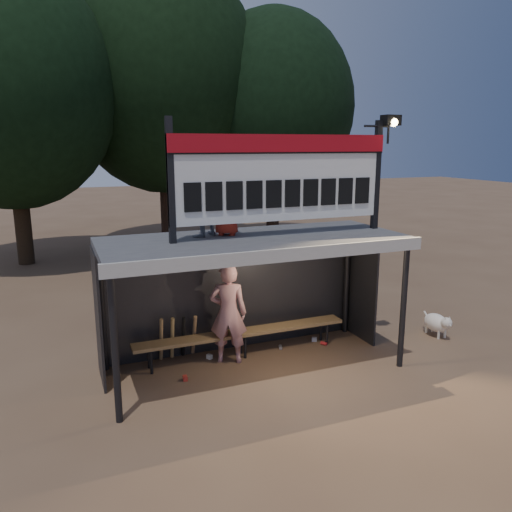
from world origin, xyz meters
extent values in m
plane|color=brown|center=(0.00, 0.00, 0.00)|extent=(80.00, 80.00, 0.00)
imported|color=silver|center=(-0.32, 0.42, 0.91)|extent=(0.78, 0.66, 1.81)
imported|color=slate|center=(-0.79, 0.40, 2.89)|extent=(0.69, 0.65, 1.14)
imported|color=#B52B1B|center=(-0.35, 0.35, 2.84)|extent=(0.60, 0.54, 1.04)
cube|color=#3F3E41|center=(0.00, 0.00, 2.26)|extent=(5.00, 2.00, 0.12)
cube|color=beige|center=(0.00, -1.02, 2.22)|extent=(5.10, 0.06, 0.20)
cylinder|color=black|center=(-2.40, -0.90, 1.10)|extent=(0.10, 0.10, 2.20)
cylinder|color=black|center=(2.40, -0.90, 1.10)|extent=(0.10, 0.10, 2.20)
cylinder|color=black|center=(-2.40, 0.90, 1.10)|extent=(0.10, 0.10, 2.20)
cylinder|color=black|center=(2.40, 0.90, 1.10)|extent=(0.10, 0.10, 2.20)
cube|color=black|center=(0.00, 1.00, 1.10)|extent=(5.00, 0.04, 2.20)
cube|color=black|center=(-2.50, 0.50, 1.10)|extent=(0.04, 1.00, 2.20)
cube|color=black|center=(2.50, 0.50, 1.10)|extent=(0.04, 1.00, 2.20)
cylinder|color=black|center=(0.00, 1.00, 2.15)|extent=(5.00, 0.06, 0.06)
cube|color=black|center=(-1.35, 0.00, 3.27)|extent=(0.10, 0.10, 1.90)
cube|color=black|center=(2.35, 0.00, 3.27)|extent=(0.10, 0.10, 1.90)
cube|color=white|center=(0.50, 0.00, 3.27)|extent=(3.80, 0.08, 1.40)
cube|color=#A90C16|center=(0.50, -0.05, 3.83)|extent=(3.80, 0.04, 0.28)
cube|color=black|center=(0.50, -0.06, 3.68)|extent=(3.80, 0.02, 0.03)
cube|color=black|center=(-1.03, -0.05, 3.02)|extent=(0.27, 0.03, 0.45)
cube|color=black|center=(-0.69, -0.05, 3.02)|extent=(0.27, 0.03, 0.45)
cube|color=black|center=(-0.35, -0.05, 3.02)|extent=(0.27, 0.03, 0.45)
cube|color=black|center=(-0.01, -0.05, 3.02)|extent=(0.27, 0.03, 0.45)
cube|color=black|center=(0.33, -0.05, 3.02)|extent=(0.27, 0.03, 0.45)
cube|color=black|center=(0.67, -0.05, 3.02)|extent=(0.27, 0.03, 0.45)
cube|color=black|center=(1.01, -0.05, 3.02)|extent=(0.27, 0.03, 0.45)
cube|color=black|center=(1.35, -0.05, 3.02)|extent=(0.27, 0.03, 0.45)
cube|color=black|center=(1.69, -0.05, 3.02)|extent=(0.27, 0.03, 0.45)
cube|color=black|center=(2.03, -0.05, 3.02)|extent=(0.27, 0.03, 0.45)
cylinder|color=black|center=(2.30, 0.00, 4.12)|extent=(0.50, 0.04, 0.04)
cylinder|color=black|center=(2.55, 0.00, 3.97)|extent=(0.04, 0.04, 0.30)
cube|color=black|center=(2.55, -0.05, 4.22)|extent=(0.30, 0.22, 0.18)
sphere|color=#FFD88C|center=(2.55, -0.14, 4.18)|extent=(0.14, 0.14, 0.14)
cube|color=olive|center=(0.00, 0.55, 0.45)|extent=(4.00, 0.35, 0.06)
cylinder|color=black|center=(-1.70, 0.43, 0.23)|extent=(0.05, 0.05, 0.45)
cylinder|color=black|center=(-1.70, 0.67, 0.23)|extent=(0.05, 0.05, 0.45)
cylinder|color=black|center=(0.00, 0.43, 0.23)|extent=(0.05, 0.05, 0.45)
cylinder|color=black|center=(0.00, 0.67, 0.23)|extent=(0.05, 0.05, 0.45)
cylinder|color=black|center=(1.70, 0.43, 0.23)|extent=(0.05, 0.05, 0.45)
cylinder|color=black|center=(1.70, 0.67, 0.23)|extent=(0.05, 0.05, 0.45)
cylinder|color=black|center=(-4.00, 10.00, 1.87)|extent=(0.50, 0.50, 3.74)
ellipsoid|color=black|center=(-4.00, 10.00, 5.53)|extent=(6.46, 6.46, 7.48)
cylinder|color=#2F1E15|center=(1.00, 11.50, 2.09)|extent=(0.50, 0.50, 4.18)
ellipsoid|color=black|center=(1.00, 11.50, 6.18)|extent=(7.22, 7.22, 8.36)
cylinder|color=black|center=(5.00, 10.50, 1.76)|extent=(0.50, 0.50, 3.52)
ellipsoid|color=black|center=(5.00, 10.50, 5.20)|extent=(6.08, 6.08, 7.04)
ellipsoid|color=white|center=(4.00, 0.01, 0.27)|extent=(0.36, 0.58, 0.36)
sphere|color=silver|center=(4.00, -0.27, 0.36)|extent=(0.22, 0.22, 0.22)
cone|color=beige|center=(4.00, -0.37, 0.34)|extent=(0.10, 0.10, 0.10)
cone|color=beige|center=(3.95, -0.29, 0.46)|extent=(0.06, 0.06, 0.07)
cone|color=#EDE2C9|center=(4.05, -0.29, 0.46)|extent=(0.06, 0.06, 0.07)
cylinder|color=beige|center=(3.92, -0.17, 0.09)|extent=(0.05, 0.05, 0.18)
cylinder|color=white|center=(4.08, -0.17, 0.09)|extent=(0.05, 0.05, 0.18)
cylinder|color=silver|center=(3.92, 0.19, 0.09)|extent=(0.05, 0.05, 0.18)
cylinder|color=beige|center=(4.08, 0.19, 0.09)|extent=(0.05, 0.05, 0.18)
cylinder|color=silver|center=(4.00, 0.31, 0.34)|extent=(0.04, 0.16, 0.14)
cylinder|color=#977246|center=(-1.44, 0.82, 0.43)|extent=(0.07, 0.27, 0.84)
cylinder|color=#A5834D|center=(-1.24, 0.82, 0.43)|extent=(0.08, 0.30, 0.83)
cylinder|color=black|center=(-1.04, 0.82, 0.43)|extent=(0.09, 0.33, 0.83)
cylinder|color=olive|center=(-0.84, 0.82, 0.43)|extent=(0.07, 0.35, 0.82)
cube|color=#B62A1F|center=(-1.24, -0.03, 0.04)|extent=(0.08, 0.10, 0.08)
cylinder|color=#A3A3A8|center=(0.77, 0.56, 0.04)|extent=(0.10, 0.14, 0.07)
cube|color=silver|center=(-0.62, 0.64, 0.04)|extent=(0.11, 0.12, 0.08)
cylinder|color=red|center=(1.63, 0.41, 0.04)|extent=(0.12, 0.14, 0.07)
cube|color=#B9B9BE|center=(1.55, 0.65, 0.04)|extent=(0.12, 0.11, 0.08)
camera|label=1|loc=(-2.99, -7.50, 3.82)|focal=35.00mm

